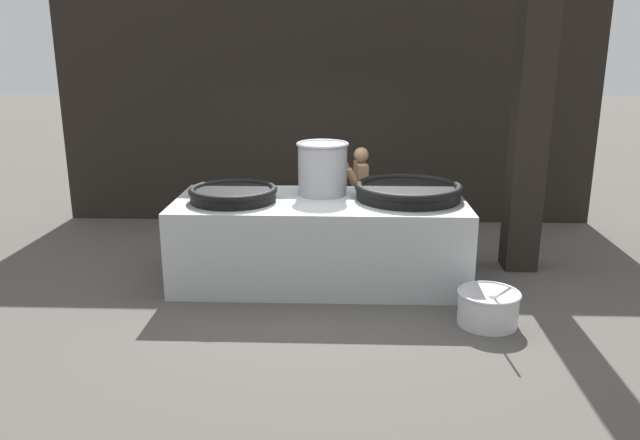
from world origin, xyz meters
TOP-DOWN VIEW (x-y plane):
  - ground_plane at (0.00, 0.00)m, footprint 60.00×60.00m
  - back_wall at (0.00, 2.81)m, footprint 8.51×0.24m
  - support_pillar at (2.56, 0.55)m, footprint 0.40×0.40m
  - hearth_platform at (0.00, 0.00)m, footprint 3.46×1.51m
  - giant_wok_near at (-1.02, -0.10)m, footprint 1.05×1.05m
  - giant_wok_far at (1.05, 0.07)m, footprint 1.29×1.29m
  - stock_pot at (0.02, 0.27)m, footprint 0.64×0.64m
  - cook at (0.51, 1.16)m, footprint 0.37×0.56m
  - prep_bowl_vegetables at (1.78, -1.22)m, footprint 0.65×0.84m

SIDE VIEW (x-z plane):
  - ground_plane at x=0.00m, z-range 0.00..0.00m
  - prep_bowl_vegetables at x=1.78m, z-range -0.11..0.50m
  - hearth_platform at x=0.00m, z-range 0.00..1.02m
  - cook at x=0.51m, z-range 0.06..1.52m
  - giant_wok_near at x=-1.02m, z-range 1.02..1.19m
  - giant_wok_far at x=1.05m, z-range 1.02..1.21m
  - stock_pot at x=0.02m, z-range 1.03..1.67m
  - back_wall at x=0.00m, z-range 0.00..3.83m
  - support_pillar at x=2.56m, z-range 0.00..3.83m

